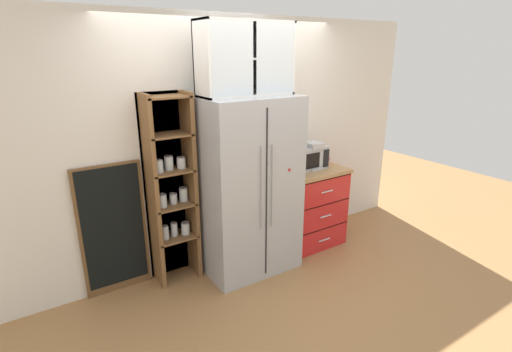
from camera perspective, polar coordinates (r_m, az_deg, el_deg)
ground_plane at (r=4.24m, az=-1.03°, el=-13.14°), size 10.64×10.64×0.00m
wall_back_cream at (r=4.07m, az=-4.13°, el=4.97°), size 4.94×0.10×2.55m
refrigerator at (r=3.86m, az=-1.25°, el=-1.52°), size 0.94×0.69×1.80m
pantry_shelf_column at (r=3.77m, az=-12.68°, el=-1.80°), size 0.46×0.31×1.86m
counter_cabinet at (r=4.55m, az=7.90°, el=-4.44°), size 0.76×0.59×0.93m
microwave at (r=4.36m, az=7.33°, el=2.81°), size 0.44×0.33×0.26m
coffee_maker at (r=4.35m, az=8.19°, el=3.09°), size 0.17×0.20×0.31m
mug_red at (r=4.59m, az=10.29°, el=2.35°), size 0.11×0.07×0.09m
bottle_amber at (r=4.36m, az=8.22°, el=2.62°), size 0.06×0.06×0.27m
upper_cabinet at (r=3.67m, az=-1.80°, el=17.07°), size 0.91×0.32×0.66m
chalkboard_menu at (r=3.80m, az=-20.49°, el=-7.46°), size 0.60×0.04×1.26m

